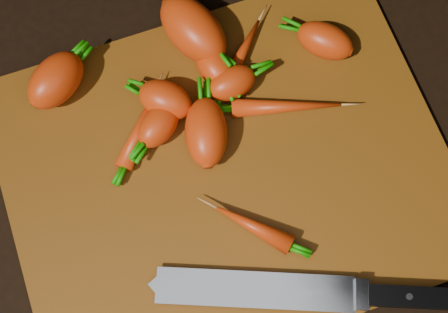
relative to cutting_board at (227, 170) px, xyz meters
name	(u,v)px	position (x,y,z in m)	size (l,w,h in m)	color
ground	(227,173)	(0.00, 0.00, -0.01)	(2.00, 2.00, 0.01)	black
cutting_board	(227,170)	(0.00, 0.00, 0.00)	(0.50, 0.40, 0.01)	#61360D
carrot_0	(56,80)	(-0.15, 0.16, 0.03)	(0.08, 0.05, 0.05)	red
carrot_1	(165,100)	(-0.04, 0.10, 0.03)	(0.06, 0.04, 0.04)	red
carrot_2	(193,30)	(0.02, 0.17, 0.04)	(0.10, 0.06, 0.06)	red
carrot_3	(206,132)	(-0.01, 0.04, 0.03)	(0.08, 0.05, 0.05)	red
carrot_4	(159,125)	(-0.06, 0.07, 0.03)	(0.06, 0.04, 0.04)	red
carrot_5	(232,83)	(0.04, 0.09, 0.03)	(0.06, 0.04, 0.04)	red
carrot_6	(325,41)	(0.16, 0.11, 0.03)	(0.07, 0.04, 0.04)	red
carrot_7	(241,55)	(0.06, 0.13, 0.02)	(0.10, 0.02, 0.02)	red
carrot_8	(286,106)	(0.09, 0.05, 0.02)	(0.13, 0.02, 0.02)	red
carrot_9	(253,226)	(0.00, -0.07, 0.02)	(0.09, 0.02, 0.02)	red
carrot_10	(140,128)	(-0.08, 0.08, 0.02)	(0.10, 0.02, 0.02)	red
carrot_11	(215,67)	(0.03, 0.12, 0.03)	(0.06, 0.04, 0.04)	red
knife	(275,291)	(0.00, -0.15, 0.01)	(0.33, 0.16, 0.02)	gray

